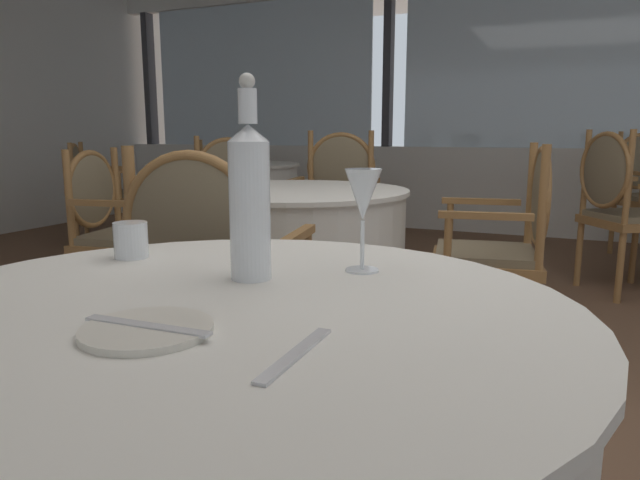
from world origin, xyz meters
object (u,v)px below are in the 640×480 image
object	(u,v)px
side_plate	(147,330)
dining_chair_1_0	(345,185)
water_tumbler	(131,240)
dining_chair_2_2	(211,275)
water_bottle	(250,198)
wine_glass	(363,198)
dining_chair_0_0	(620,200)
dining_chair_2_3	(507,235)
dining_chair_2_0	(337,197)
dining_chair_1_2	(94,187)
dining_chair_2_1	(116,223)
dining_chair_1_1	(221,176)
dining_chair_1_3	(229,195)

from	to	relation	value
side_plate	dining_chair_1_0	world-z (taller)	dining_chair_1_0
water_tumbler	dining_chair_2_2	xyz separation A→B (m)	(-0.18, 0.54, -0.22)
water_bottle	wine_glass	xyz separation A→B (m)	(0.17, 0.13, -0.01)
dining_chair_0_0	dining_chair_2_3	size ratio (longest dim) A/B	1.07
wine_glass	dining_chair_2_0	bearing A→B (deg)	113.01
dining_chair_1_2	dining_chair_2_1	world-z (taller)	dining_chair_1_2
water_bottle	dining_chair_2_1	bearing A→B (deg)	139.56
wine_glass	water_tumbler	bearing A→B (deg)	-170.51
water_tumbler	dining_chair_2_3	size ratio (longest dim) A/B	0.08
dining_chair_0_0	dining_chair_2_3	world-z (taller)	dining_chair_0_0
wine_glass	water_tumbler	world-z (taller)	wine_glass
water_tumbler	dining_chair_2_1	world-z (taller)	dining_chair_2_1
wine_glass	dining_chair_1_1	size ratio (longest dim) A/B	0.21
dining_chair_1_1	dining_chair_1_3	bearing A→B (deg)	0.00
water_bottle	dining_chair_1_2	world-z (taller)	water_bottle
wine_glass	dining_chair_1_2	size ratio (longest dim) A/B	0.21
dining_chair_2_1	water_bottle	bearing A→B (deg)	-50.56
dining_chair_0_0	dining_chair_2_3	distance (m)	1.43
water_bottle	wine_glass	size ratio (longest dim) A/B	1.85
side_plate	water_tumbler	xyz separation A→B (m)	(-0.34, 0.36, 0.03)
dining_chair_1_0	dining_chair_1_3	xyz separation A→B (m)	(-0.27, -1.51, 0.05)
dining_chair_1_2	dining_chair_2_1	xyz separation A→B (m)	(1.51, -1.37, -0.01)
water_bottle	dining_chair_2_2	distance (m)	0.84
dining_chair_1_1	dining_chair_2_0	xyz separation A→B (m)	(2.01, -1.74, 0.04)
dining_chair_0_0	dining_chair_2_0	distance (m)	1.73
wine_glass	dining_chair_2_3	distance (m)	1.62
dining_chair_1_1	dining_chair_1_2	size ratio (longest dim) A/B	1.00
dining_chair_1_0	water_bottle	bearing A→B (deg)	74.20
dining_chair_0_0	dining_chair_1_2	world-z (taller)	dining_chair_0_0
dining_chair_1_3	dining_chair_1_0	bearing A→B (deg)	-44.90
dining_chair_0_0	side_plate	bearing A→B (deg)	-136.26
dining_chair_1_1	dining_chair_2_2	bearing A→B (deg)	-1.78
dining_chair_1_0	dining_chair_1_2	xyz separation A→B (m)	(-1.78, -1.23, 0.02)
wine_glass	dining_chair_1_0	world-z (taller)	wine_glass
wine_glass	dining_chair_1_0	distance (m)	4.14
dining_chair_2_0	wine_glass	bearing A→B (deg)	12.89
dining_chair_1_3	dining_chair_2_2	xyz separation A→B (m)	(1.13, -1.87, -0.02)
water_tumbler	dining_chair_1_0	bearing A→B (deg)	104.70
water_bottle	dining_chair_1_0	xyz separation A→B (m)	(-1.35, 3.97, -0.35)
dining_chair_2_1	dining_chair_2_2	xyz separation A→B (m)	(1.12, -0.79, 0.01)
dining_chair_1_1	side_plate	bearing A→B (deg)	-2.33
dining_chair_0_0	dining_chair_2_2	size ratio (longest dim) A/B	1.06
dining_chair_1_3	dining_chair_2_1	bearing A→B (deg)	145.80
dining_chair_1_1	dining_chair_1_2	xyz separation A→B (m)	(-0.27, -1.50, -0.00)
wine_glass	dining_chair_2_1	world-z (taller)	wine_glass
dining_chair_1_0	dining_chair_2_0	size ratio (longest dim) A/B	0.90
water_tumbler	dining_chair_2_2	bearing A→B (deg)	107.97
side_plate	dining_chair_2_1	xyz separation A→B (m)	(-1.64, 1.69, -0.20)
dining_chair_1_2	dining_chair_2_3	size ratio (longest dim) A/B	0.97
wine_glass	dining_chair_2_0	world-z (taller)	dining_chair_2_0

